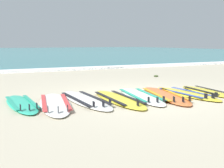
{
  "coord_description": "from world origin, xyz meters",
  "views": [
    {
      "loc": [
        -3.8,
        -6.08,
        1.29
      ],
      "look_at": [
        -0.47,
        0.65,
        0.25
      ],
      "focal_mm": 47.88,
      "sensor_mm": 36.0,
      "label": 1
    }
  ],
  "objects_px": {
    "surfboard_0": "(22,104)",
    "surfboard_7": "(206,91)",
    "surfboard_1": "(55,103)",
    "surfboard_2": "(85,100)",
    "surfboard_4": "(141,96)",
    "surfboard_3": "(118,99)",
    "surfboard_5": "(165,95)",
    "surfboard_6": "(186,94)"
  },
  "relations": [
    {
      "from": "surfboard_7",
      "to": "surfboard_6",
      "type": "bearing_deg",
      "value": -176.27
    },
    {
      "from": "surfboard_5",
      "to": "surfboard_1",
      "type": "bearing_deg",
      "value": 175.44
    },
    {
      "from": "surfboard_1",
      "to": "surfboard_2",
      "type": "relative_size",
      "value": 1.02
    },
    {
      "from": "surfboard_1",
      "to": "surfboard_6",
      "type": "relative_size",
      "value": 1.13
    },
    {
      "from": "surfboard_4",
      "to": "surfboard_5",
      "type": "xyz_separation_m",
      "value": [
        0.58,
        -0.17,
        -0.0
      ]
    },
    {
      "from": "surfboard_3",
      "to": "surfboard_6",
      "type": "relative_size",
      "value": 1.1
    },
    {
      "from": "surfboard_3",
      "to": "surfboard_7",
      "type": "bearing_deg",
      "value": -1.84
    },
    {
      "from": "surfboard_1",
      "to": "surfboard_3",
      "type": "bearing_deg",
      "value": -5.38
    },
    {
      "from": "surfboard_1",
      "to": "surfboard_5",
      "type": "distance_m",
      "value": 2.65
    },
    {
      "from": "surfboard_1",
      "to": "surfboard_5",
      "type": "xyz_separation_m",
      "value": [
        2.65,
        -0.21,
        -0.0
      ]
    },
    {
      "from": "surfboard_4",
      "to": "surfboard_3",
      "type": "bearing_deg",
      "value": -171.77
    },
    {
      "from": "surfboard_1",
      "to": "surfboard_7",
      "type": "height_order",
      "value": "same"
    },
    {
      "from": "surfboard_6",
      "to": "surfboard_7",
      "type": "bearing_deg",
      "value": 3.73
    },
    {
      "from": "surfboard_0",
      "to": "surfboard_5",
      "type": "xyz_separation_m",
      "value": [
        3.28,
        -0.5,
        -0.0
      ]
    },
    {
      "from": "surfboard_5",
      "to": "surfboard_6",
      "type": "distance_m",
      "value": 0.61
    },
    {
      "from": "surfboard_0",
      "to": "surfboard_6",
      "type": "relative_size",
      "value": 0.95
    },
    {
      "from": "surfboard_3",
      "to": "surfboard_2",
      "type": "bearing_deg",
      "value": 160.99
    },
    {
      "from": "surfboard_6",
      "to": "surfboard_3",
      "type": "bearing_deg",
      "value": 176.06
    },
    {
      "from": "surfboard_0",
      "to": "surfboard_5",
      "type": "distance_m",
      "value": 3.31
    },
    {
      "from": "surfboard_4",
      "to": "surfboard_5",
      "type": "height_order",
      "value": "same"
    },
    {
      "from": "surfboard_1",
      "to": "surfboard_4",
      "type": "distance_m",
      "value": 2.07
    },
    {
      "from": "surfboard_0",
      "to": "surfboard_5",
      "type": "bearing_deg",
      "value": -8.68
    },
    {
      "from": "surfboard_1",
      "to": "surfboard_7",
      "type": "bearing_deg",
      "value": -3.11
    },
    {
      "from": "surfboard_2",
      "to": "surfboard_7",
      "type": "xyz_separation_m",
      "value": [
        3.24,
        -0.32,
        -0.0
      ]
    },
    {
      "from": "surfboard_4",
      "to": "surfboard_0",
      "type": "bearing_deg",
      "value": 173.08
    },
    {
      "from": "surfboard_4",
      "to": "surfboard_7",
      "type": "bearing_deg",
      "value": -5.33
    },
    {
      "from": "surfboard_1",
      "to": "surfboard_7",
      "type": "relative_size",
      "value": 1.25
    },
    {
      "from": "surfboard_0",
      "to": "surfboard_7",
      "type": "height_order",
      "value": "same"
    },
    {
      "from": "surfboard_0",
      "to": "surfboard_1",
      "type": "height_order",
      "value": "same"
    },
    {
      "from": "surfboard_2",
      "to": "surfboard_5",
      "type": "distance_m",
      "value": 1.96
    },
    {
      "from": "surfboard_3",
      "to": "surfboard_5",
      "type": "relative_size",
      "value": 0.94
    },
    {
      "from": "surfboard_0",
      "to": "surfboard_7",
      "type": "relative_size",
      "value": 1.05
    },
    {
      "from": "surfboard_1",
      "to": "surfboard_2",
      "type": "distance_m",
      "value": 0.72
    },
    {
      "from": "surfboard_6",
      "to": "surfboard_5",
      "type": "bearing_deg",
      "value": 175.42
    },
    {
      "from": "surfboard_1",
      "to": "surfboard_4",
      "type": "height_order",
      "value": "same"
    },
    {
      "from": "surfboard_2",
      "to": "surfboard_4",
      "type": "relative_size",
      "value": 0.99
    },
    {
      "from": "surfboard_1",
      "to": "surfboard_6",
      "type": "distance_m",
      "value": 3.26
    },
    {
      "from": "surfboard_2",
      "to": "surfboard_6",
      "type": "distance_m",
      "value": 2.57
    },
    {
      "from": "surfboard_5",
      "to": "surfboard_7",
      "type": "height_order",
      "value": "same"
    },
    {
      "from": "surfboard_5",
      "to": "surfboard_3",
      "type": "bearing_deg",
      "value": 176.37
    },
    {
      "from": "surfboard_2",
      "to": "surfboard_4",
      "type": "height_order",
      "value": "same"
    },
    {
      "from": "surfboard_2",
      "to": "surfboard_6",
      "type": "xyz_separation_m",
      "value": [
        2.54,
        -0.37,
        0.0
      ]
    }
  ]
}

